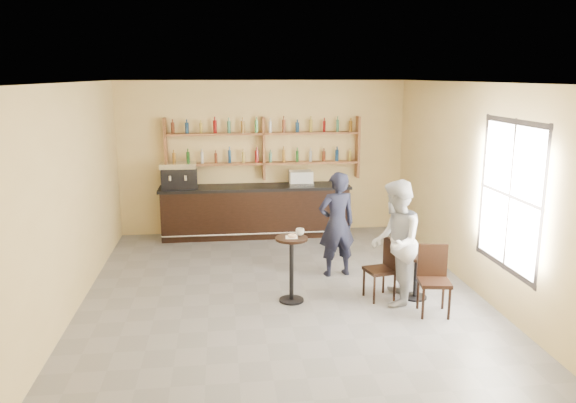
{
  "coord_description": "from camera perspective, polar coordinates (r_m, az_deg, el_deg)",
  "views": [
    {
      "loc": [
        -0.89,
        -8.22,
        3.3
      ],
      "look_at": [
        0.2,
        0.8,
        1.25
      ],
      "focal_mm": 35.0,
      "sensor_mm": 36.0,
      "label": 1
    }
  ],
  "objects": [
    {
      "name": "wall_back",
      "position": [
        11.88,
        -2.53,
        4.48
      ],
      "size": [
        7.0,
        0.0,
        7.0
      ],
      "primitive_type": "plane",
      "rotation": [
        1.57,
        0.0,
        0.0
      ],
      "color": "#E7C883",
      "rests_on": "floor"
    },
    {
      "name": "shelf_unit",
      "position": [
        11.72,
        -2.49,
        5.4
      ],
      "size": [
        4.0,
        0.26,
        1.4
      ],
      "primitive_type": null,
      "color": "brown",
      "rests_on": "wall_back"
    },
    {
      "name": "chair_south",
      "position": [
        8.17,
        14.65,
        -7.85
      ],
      "size": [
        0.48,
        0.48,
        0.98
      ],
      "primitive_type": null,
      "rotation": [
        0.0,
        0.0,
        -0.15
      ],
      "color": "black",
      "rests_on": "floor"
    },
    {
      "name": "cafe_table",
      "position": [
        8.73,
        12.85,
        -7.42
      ],
      "size": [
        0.65,
        0.65,
        0.69
      ],
      "primitive_type": null,
      "rotation": [
        0.0,
        0.0,
        0.23
      ],
      "color": "black",
      "rests_on": "floor"
    },
    {
      "name": "cup_cafe",
      "position": [
        8.62,
        13.29,
        -4.93
      ],
      "size": [
        0.14,
        0.14,
        0.1
      ],
      "primitive_type": "imported",
      "rotation": [
        0.0,
        0.0,
        0.43
      ],
      "color": "white",
      "rests_on": "cafe_table"
    },
    {
      "name": "pedestal_table",
      "position": [
        8.35,
        0.36,
        -6.93
      ],
      "size": [
        0.6,
        0.6,
        0.99
      ],
      "primitive_type": null,
      "rotation": [
        0.0,
        0.0,
        0.3
      ],
      "color": "black",
      "rests_on": "floor"
    },
    {
      "name": "wall_front",
      "position": [
        5.1,
        3.61,
        -6.83
      ],
      "size": [
        7.0,
        0.0,
        7.0
      ],
      "primitive_type": "plane",
      "rotation": [
        -1.57,
        0.0,
        0.0
      ],
      "color": "#E7C883",
      "rests_on": "floor"
    },
    {
      "name": "cup_pedestal",
      "position": [
        8.29,
        1.23,
        -3.11
      ],
      "size": [
        0.14,
        0.14,
        0.1
      ],
      "primitive_type": "imported",
      "rotation": [
        0.0,
        0.0,
        0.1
      ],
      "color": "white",
      "rests_on": "pedestal_table"
    },
    {
      "name": "ceiling",
      "position": [
        8.27,
        -0.72,
        12.02
      ],
      "size": [
        7.0,
        7.0,
        0.0
      ],
      "primitive_type": "plane",
      "rotation": [
        3.14,
        0.0,
        0.0
      ],
      "color": "white",
      "rests_on": "wall_back"
    },
    {
      "name": "wall_right",
      "position": [
        9.25,
        18.12,
        1.49
      ],
      "size": [
        0.0,
        7.0,
        7.0
      ],
      "primitive_type": "plane",
      "rotation": [
        1.57,
        0.0,
        -1.57
      ],
      "color": "#E7C883",
      "rests_on": "floor"
    },
    {
      "name": "napkin",
      "position": [
        8.2,
        0.36,
        -3.66
      ],
      "size": [
        0.19,
        0.19,
        0.0
      ],
      "primitive_type": "cube",
      "rotation": [
        0.0,
        0.0,
        -0.1
      ],
      "color": "white",
      "rests_on": "pedestal_table"
    },
    {
      "name": "pastry_case",
      "position": [
        11.68,
        1.3,
        2.41
      ],
      "size": [
        0.53,
        0.44,
        0.3
      ],
      "primitive_type": null,
      "rotation": [
        0.0,
        0.0,
        -0.11
      ],
      "color": "silver",
      "rests_on": "bar_counter"
    },
    {
      "name": "liquor_bottles",
      "position": [
        11.7,
        -2.5,
        6.23
      ],
      "size": [
        3.68,
        0.1,
        1.0
      ],
      "primitive_type": null,
      "color": "#8C5919",
      "rests_on": "shelf_unit"
    },
    {
      "name": "window_pane",
      "position": [
        8.18,
        21.62,
        0.53
      ],
      "size": [
        0.0,
        2.0,
        2.0
      ],
      "primitive_type": "plane",
      "rotation": [
        1.57,
        0.0,
        -1.57
      ],
      "color": "white",
      "rests_on": "wall_right"
    },
    {
      "name": "wall_left",
      "position": [
        8.65,
        -20.85,
        0.54
      ],
      "size": [
        0.0,
        7.0,
        7.0
      ],
      "primitive_type": "plane",
      "rotation": [
        1.57,
        0.0,
        1.57
      ],
      "color": "#E7C883",
      "rests_on": "floor"
    },
    {
      "name": "bar_counter",
      "position": [
        11.72,
        -3.32,
        -0.96
      ],
      "size": [
        3.93,
        0.77,
        1.06
      ],
      "primitive_type": null,
      "color": "black",
      "rests_on": "floor"
    },
    {
      "name": "window_frame",
      "position": [
        8.18,
        21.58,
        0.53
      ],
      "size": [
        0.04,
        1.7,
        2.1
      ],
      "primitive_type": null,
      "color": "black",
      "rests_on": "wall_right"
    },
    {
      "name": "espresso_machine",
      "position": [
        11.57,
        -11.05,
        2.62
      ],
      "size": [
        0.76,
        0.53,
        0.51
      ],
      "primitive_type": null,
      "rotation": [
        0.0,
        0.0,
        0.1
      ],
      "color": "black",
      "rests_on": "bar_counter"
    },
    {
      "name": "patron_second",
      "position": [
        8.32,
        10.84,
        -4.13
      ],
      "size": [
        0.95,
        1.07,
        1.84
      ],
      "primitive_type": "imported",
      "rotation": [
        0.0,
        0.0,
        -1.89
      ],
      "color": "#A5A6AB",
      "rests_on": "floor"
    },
    {
      "name": "floor",
      "position": [
        8.9,
        -0.67,
        -9.05
      ],
      "size": [
        7.0,
        7.0,
        0.0
      ],
      "primitive_type": "plane",
      "color": "slate",
      "rests_on": "ground"
    },
    {
      "name": "donut",
      "position": [
        8.18,
        0.44,
        -3.5
      ],
      "size": [
        0.16,
        0.16,
        0.05
      ],
      "primitive_type": "torus",
      "rotation": [
        0.0,
        0.0,
        0.3
      ],
      "color": "#D7924E",
      "rests_on": "napkin"
    },
    {
      "name": "chair_west",
      "position": [
        8.57,
        9.29,
        -6.83
      ],
      "size": [
        0.47,
        0.47,
        0.92
      ],
      "primitive_type": null,
      "rotation": [
        0.0,
        0.0,
        -1.36
      ],
      "color": "black",
      "rests_on": "floor"
    },
    {
      "name": "man_main",
      "position": [
        9.35,
        4.97,
        -2.32
      ],
      "size": [
        0.71,
        0.54,
        1.77
      ],
      "primitive_type": "imported",
      "rotation": [
        0.0,
        0.0,
        3.33
      ],
      "color": "black",
      "rests_on": "floor"
    }
  ]
}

